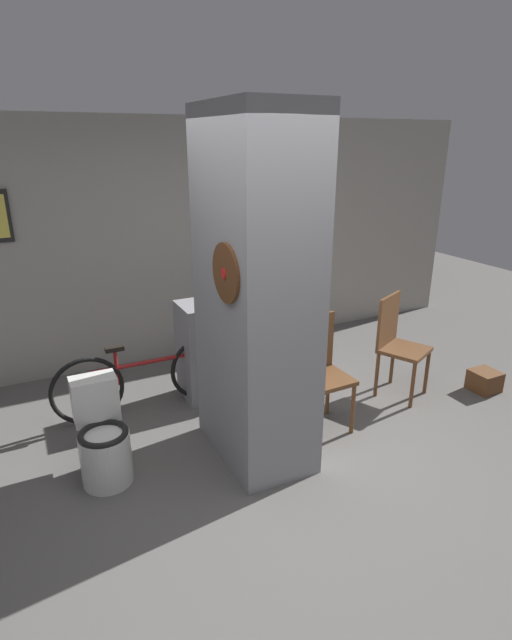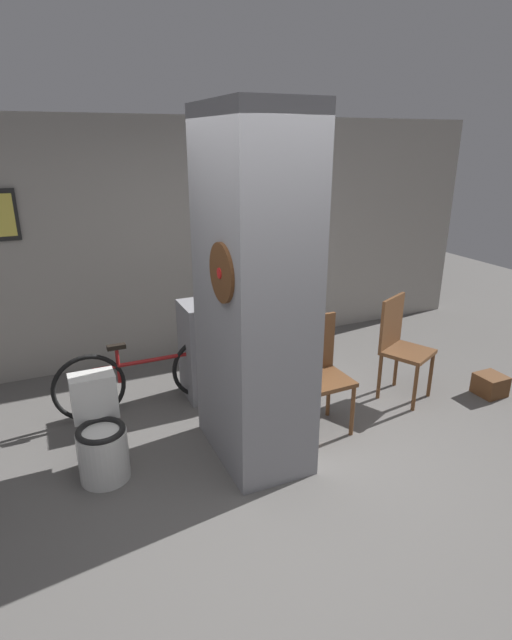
% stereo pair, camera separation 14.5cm
% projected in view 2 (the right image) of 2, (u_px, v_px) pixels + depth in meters
% --- Properties ---
extents(ground_plane, '(14.00, 14.00, 0.00)m').
position_uv_depth(ground_plane, '(272.00, 487.00, 3.60)').
color(ground_plane, '#5B5956').
extents(wall_back, '(8.00, 0.09, 2.60)m').
position_uv_depth(wall_back, '(168.00, 243.00, 5.41)').
color(wall_back, gray).
rests_on(wall_back, ground_plane).
extents(pillar_center, '(0.64, 0.99, 2.60)m').
position_uv_depth(pillar_center, '(253.00, 296.00, 3.60)').
color(pillar_center, gray).
rests_on(pillar_center, ground_plane).
extents(counter_shelf, '(1.19, 0.44, 0.94)m').
position_uv_depth(counter_shelf, '(243.00, 343.00, 4.92)').
color(counter_shelf, gray).
rests_on(counter_shelf, ground_plane).
extents(toilet, '(0.36, 0.52, 0.74)m').
position_uv_depth(toilet, '(100.00, 436.00, 3.66)').
color(toilet, silver).
rests_on(toilet, ground_plane).
extents(chair_near_pillar, '(0.42, 0.42, 0.98)m').
position_uv_depth(chair_near_pillar, '(319.00, 369.00, 4.20)').
color(chair_near_pillar, brown).
rests_on(chair_near_pillar, ground_plane).
extents(chair_by_doorway, '(0.55, 0.55, 0.98)m').
position_uv_depth(chair_by_doorway, '(401.00, 343.00, 4.72)').
color(chair_by_doorway, brown).
rests_on(chair_by_doorway, ground_plane).
extents(bicycle, '(1.69, 0.42, 0.68)m').
position_uv_depth(bicycle, '(149.00, 375.00, 4.56)').
color(bicycle, black).
rests_on(bicycle, ground_plane).
extents(bottle_tall, '(0.09, 0.09, 0.32)m').
position_uv_depth(bottle_tall, '(242.00, 287.00, 4.68)').
color(bottle_tall, olive).
rests_on(bottle_tall, counter_shelf).
extents(floor_crate, '(0.26, 0.26, 0.20)m').
position_uv_depth(floor_crate, '(490.00, 385.00, 4.88)').
color(floor_crate, brown).
rests_on(floor_crate, ground_plane).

